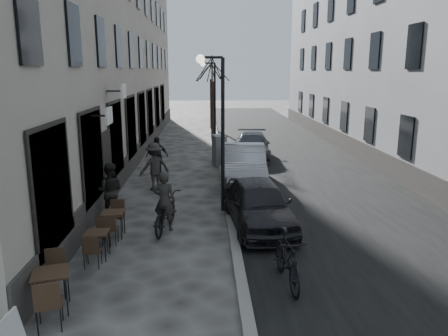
{
  "coord_description": "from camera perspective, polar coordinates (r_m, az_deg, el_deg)",
  "views": [
    {
      "loc": [
        -0.55,
        -8.0,
        4.62
      ],
      "look_at": [
        -0.03,
        4.5,
        1.8
      ],
      "focal_mm": 35.0,
      "sensor_mm": 36.0,
      "label": 1
    }
  ],
  "objects": [
    {
      "name": "streetlamp_far",
      "position": [
        26.04,
        -1.59,
        9.49
      ],
      "size": [
        0.9,
        0.28,
        5.09
      ],
      "color": "black",
      "rests_on": "ground"
    },
    {
      "name": "car_mid",
      "position": [
        17.92,
        2.62,
        0.4
      ],
      "size": [
        2.01,
        5.0,
        1.61
      ],
      "primitive_type": "imported",
      "rotation": [
        0.0,
        0.0,
        -0.06
      ],
      "color": "gray",
      "rests_on": "ground"
    },
    {
      "name": "building_left",
      "position": [
        25.33,
        -15.77,
        19.92
      ],
      "size": [
        4.0,
        35.0,
        16.0
      ],
      "primitive_type": "cube",
      "color": "gray",
      "rests_on": "ground"
    },
    {
      "name": "tree_near",
      "position": [
        29.0,
        -1.55,
        12.78
      ],
      "size": [
        2.4,
        2.4,
        5.7
      ],
      "color": "black",
      "rests_on": "ground"
    },
    {
      "name": "moped",
      "position": [
        9.79,
        8.28,
        -11.7
      ],
      "size": [
        0.7,
        2.02,
        1.19
      ],
      "primitive_type": "imported",
      "rotation": [
        0.0,
        0.0,
        0.07
      ],
      "color": "black",
      "rests_on": "ground"
    },
    {
      "name": "tree_far",
      "position": [
        35.0,
        -1.7,
        12.77
      ],
      "size": [
        2.4,
        2.4,
        5.7
      ],
      "color": "black",
      "rests_on": "ground"
    },
    {
      "name": "car_near",
      "position": [
        13.06,
        4.54,
        -4.7
      ],
      "size": [
        2.07,
        4.37,
        1.45
      ],
      "primitive_type": "imported",
      "rotation": [
        0.0,
        0.0,
        0.09
      ],
      "color": "black",
      "rests_on": "ground"
    },
    {
      "name": "utility_cabinet",
      "position": [
        21.4,
        -0.62,
        2.29
      ],
      "size": [
        0.72,
        1.08,
        1.5
      ],
      "primitive_type": "cube",
      "rotation": [
        0.0,
        0.0,
        0.17
      ],
      "color": "slate",
      "rests_on": "ground"
    },
    {
      "name": "cyclist_rider",
      "position": [
        12.86,
        -7.78,
        -4.29
      ],
      "size": [
        0.71,
        0.53,
        1.77
      ],
      "primitive_type": "imported",
      "rotation": [
        0.0,
        0.0,
        2.97
      ],
      "color": "#2B2925",
      "rests_on": "ground"
    },
    {
      "name": "kerb",
      "position": [
        24.44,
        -0.6,
        1.95
      ],
      "size": [
        0.25,
        60.0,
        0.12
      ],
      "primitive_type": "cube",
      "color": "gray",
      "rests_on": "ground"
    },
    {
      "name": "bistro_set_b",
      "position": [
        11.47,
        -16.21,
        -9.29
      ],
      "size": [
        0.57,
        1.39,
        0.82
      ],
      "rotation": [
        0.0,
        0.0,
        0.01
      ],
      "color": "#2E2114",
      "rests_on": "ground"
    },
    {
      "name": "building_right",
      "position": [
        26.69,
        20.95,
        19.19
      ],
      "size": [
        4.0,
        35.0,
        16.0
      ],
      "primitive_type": "cube",
      "color": "gray",
      "rests_on": "ground"
    },
    {
      "name": "pedestrian_far",
      "position": [
        19.61,
        -8.76,
        1.53
      ],
      "size": [
        1.11,
        0.79,
        1.74
      ],
      "primitive_type": "imported",
      "rotation": [
        0.0,
        0.0,
        0.4
      ],
      "color": "black",
      "rests_on": "ground"
    },
    {
      "name": "bistro_set_c",
      "position": [
        12.73,
        -14.23,
        -6.81
      ],
      "size": [
        0.62,
        1.5,
        0.88
      ],
      "rotation": [
        0.0,
        0.0,
        0.02
      ],
      "color": "#2E2114",
      "rests_on": "ground"
    },
    {
      "name": "pedestrian_mid",
      "position": [
        17.23,
        -9.08,
        0.19
      ],
      "size": [
        1.39,
        1.18,
        1.87
      ],
      "primitive_type": "imported",
      "rotation": [
        0.0,
        0.0,
        3.63
      ],
      "color": "#2C2A27",
      "rests_on": "ground"
    },
    {
      "name": "road",
      "position": [
        24.83,
        7.85,
        1.87
      ],
      "size": [
        7.3,
        60.0,
        0.0
      ],
      "primitive_type": "cube",
      "color": "black",
      "rests_on": "ground"
    },
    {
      "name": "bicycle",
      "position": [
        12.97,
        -7.74,
        -5.75
      ],
      "size": [
        1.06,
        2.16,
        1.08
      ],
      "primitive_type": "imported",
      "rotation": [
        0.0,
        0.0,
        2.97
      ],
      "color": "black",
      "rests_on": "ground"
    },
    {
      "name": "streetlamp_near",
      "position": [
        14.08,
        -0.86,
        6.75
      ],
      "size": [
        0.9,
        0.28,
        5.09
      ],
      "color": "black",
      "rests_on": "ground"
    },
    {
      "name": "car_far",
      "position": [
        23.18,
        3.64,
        2.88
      ],
      "size": [
        2.34,
        4.81,
        1.35
      ],
      "primitive_type": "imported",
      "rotation": [
        0.0,
        0.0,
        -0.1
      ],
      "color": "#3A3F45",
      "rests_on": "ground"
    },
    {
      "name": "pedestrian_near",
      "position": [
        14.27,
        -14.67,
        -2.87
      ],
      "size": [
        0.88,
        0.69,
        1.78
      ],
      "primitive_type": "imported",
      "rotation": [
        0.0,
        0.0,
        3.12
      ],
      "color": "black",
      "rests_on": "ground"
    },
    {
      "name": "bistro_set_a",
      "position": [
        9.37,
        -21.59,
        -14.29
      ],
      "size": [
        0.86,
        1.72,
        0.98
      ],
      "rotation": [
        0.0,
        0.0,
        0.25
      ],
      "color": "#2E2114",
      "rests_on": "ground"
    },
    {
      "name": "ground",
      "position": [
        9.25,
        1.38,
        -17.25
      ],
      "size": [
        120.0,
        120.0,
        0.0
      ],
      "primitive_type": "plane",
      "color": "#383533",
      "rests_on": "ground"
    }
  ]
}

